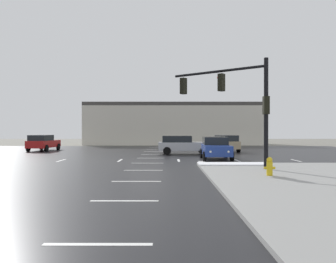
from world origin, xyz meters
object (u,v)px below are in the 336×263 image
at_px(fire_hydrant, 271,166).
at_px(sedan_silver, 184,144).
at_px(traffic_signal_mast, 238,96).
at_px(sedan_blue, 217,148).
at_px(sedan_tan, 227,143).
at_px(sedan_red, 45,142).

relative_size(fire_hydrant, sedan_silver, 0.17).
xyz_separation_m(traffic_signal_mast, sedan_blue, (-0.26, 6.41, -3.07)).
relative_size(fire_hydrant, sedan_blue, 0.17).
height_order(traffic_signal_mast, fire_hydrant, traffic_signal_mast).
distance_m(traffic_signal_mast, sedan_silver, 12.46).
relative_size(traffic_signal_mast, sedan_silver, 1.23).
bearing_deg(sedan_silver, sedan_blue, -68.92).
distance_m(traffic_signal_mast, sedan_tan, 15.73).
xyz_separation_m(sedan_tan, sedan_red, (-17.95, 1.56, 0.00)).
height_order(traffic_signal_mast, sedan_tan, traffic_signal_mast).
bearing_deg(sedan_tan, fire_hydrant, 170.05).
distance_m(sedan_silver, sedan_tan, 5.44).
distance_m(fire_hydrant, sedan_blue, 10.08).
bearing_deg(fire_hydrant, sedan_silver, 101.35).
height_order(sedan_silver, sedan_red, same).
xyz_separation_m(fire_hydrant, sedan_blue, (-1.00, 10.03, 0.32)).
height_order(traffic_signal_mast, sedan_silver, traffic_signal_mast).
xyz_separation_m(sedan_silver, sedan_blue, (2.11, -5.43, 0.00)).
bearing_deg(traffic_signal_mast, sedan_red, -7.64).
xyz_separation_m(traffic_signal_mast, sedan_red, (-16.13, 16.87, -3.07)).
relative_size(traffic_signal_mast, sedan_red, 1.21).
relative_size(sedan_silver, sedan_red, 0.98).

